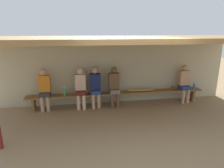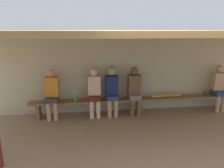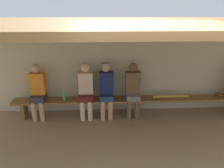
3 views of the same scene
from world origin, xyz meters
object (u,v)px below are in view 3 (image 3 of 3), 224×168
Objects in this scene: water_bottle_clear at (64,95)px; baseball_glove_tan at (219,95)px; bench at (138,101)px; player_in_white at (106,88)px; player_shirtless_tan at (86,89)px; baseball_bat at (170,97)px; player_leftmost at (133,88)px; player_middle at (38,90)px.

baseball_glove_tan is (3.81, 0.07, -0.08)m from water_bottle_clear.
bench is 0.84m from player_in_white.
bench is 1.29m from player_shirtless_tan.
baseball_glove_tan reaches higher than baseball_bat.
water_bottle_clear is (-1.63, -0.03, -0.14)m from player_leftmost.
player_middle is 4.92× the size of water_bottle_clear.
water_bottle_clear is at bearing -88.19° from baseball_glove_tan.
player_middle is 0.99× the size of player_in_white.
baseball_glove_tan is at bearing 1.09° from bench.
player_leftmost reaches higher than water_bottle_clear.
baseball_bat reaches higher than bench.
bench is at bearing 179.46° from baseball_bat.
player_leftmost is 1.12m from player_shirtless_tan.
player_middle is 1.13m from player_shirtless_tan.
baseball_glove_tan is 0.28× the size of baseball_bat.
player_leftmost is at bearing 1.06° from water_bottle_clear.
bench is 4.49× the size of player_leftmost.
water_bottle_clear is (-1.77, -0.03, 0.20)m from bench.
water_bottle_clear is at bearing -176.65° from player_shirtless_tan.
player_in_white is (1.61, 0.00, 0.02)m from player_middle.
player_in_white is 1.59m from baseball_bat.
player_in_white reaches higher than bench.
baseball_glove_tan is at bearing 0.72° from player_in_white.
player_in_white reaches higher than baseball_bat.
player_shirtless_tan is 0.49m from player_in_white.
player_middle is at bearing 180.00° from player_shirtless_tan.
baseball_glove_tan is at bearing 0.47° from player_middle.
player_middle is (-2.37, 0.00, 0.34)m from bench.
baseball_glove_tan is (2.04, 0.04, 0.12)m from bench.
player_shirtless_tan is at bearing 179.37° from baseball_bat.
player_leftmost is 4.92× the size of water_bottle_clear.
player_in_white is (0.48, 0.00, 0.02)m from player_shirtless_tan.
player_middle is at bearing 179.40° from baseball_bat.
baseball_bat is at bearing -0.19° from player_leftmost.
bench is 6.89× the size of baseball_bat.
bench is at bearing -88.09° from baseball_glove_tan.
player_in_white is at bearing 0.06° from player_shirtless_tan.
player_in_white is at bearing 179.73° from bench.
player_leftmost is 2.24m from player_middle.
player_leftmost is 1.00× the size of player_shirtless_tan.
bench is 1.78m from water_bottle_clear.
player_in_white is (-0.76, 0.00, 0.36)m from bench.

